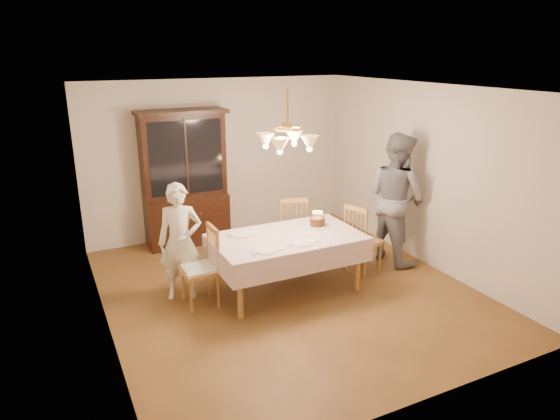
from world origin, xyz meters
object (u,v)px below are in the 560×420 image
dining_table (287,241)px  chair_far_side (291,231)px  china_hutch (185,181)px  birthday_cake (317,222)px  elderly_woman (180,242)px

dining_table → chair_far_side: chair_far_side is taller
china_hutch → chair_far_side: 1.91m
dining_table → china_hutch: bearing=106.8°
birthday_cake → china_hutch: bearing=120.1°
dining_table → birthday_cake: (0.54, 0.15, 0.13)m
dining_table → elderly_woman: 1.34m
china_hutch → chair_far_side: bearing=-48.1°
chair_far_side → birthday_cake: size_ratio=3.33×
chair_far_side → elderly_woman: bearing=-165.3°
china_hutch → birthday_cake: 2.44m
dining_table → chair_far_side: (0.53, 0.90, -0.24)m
chair_far_side → elderly_woman: elderly_woman is taller
china_hutch → elderly_woman: bearing=-107.9°
chair_far_side → elderly_woman: size_ratio=0.67×
china_hutch → chair_far_side: china_hutch is taller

